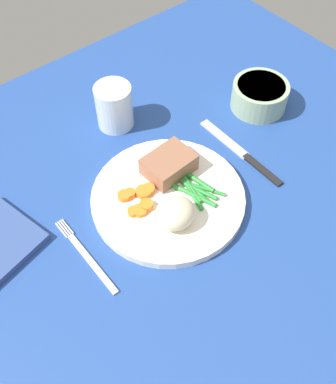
# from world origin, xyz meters

# --- Properties ---
(dining_table) EXTENTS (1.20, 0.90, 0.02)m
(dining_table) POSITION_xyz_m (0.00, 0.00, 0.01)
(dining_table) COLOR #234793
(dining_table) RESTS_ON ground
(dinner_plate) EXTENTS (0.26, 0.26, 0.02)m
(dinner_plate) POSITION_xyz_m (0.03, -0.01, 0.03)
(dinner_plate) COLOR white
(dinner_plate) RESTS_ON dining_table
(meat_portion) EXTENTS (0.09, 0.07, 0.04)m
(meat_portion) POSITION_xyz_m (0.07, 0.03, 0.05)
(meat_portion) COLOR #936047
(meat_portion) RESTS_ON dinner_plate
(mashed_potatoes) EXTENTS (0.07, 0.06, 0.04)m
(mashed_potatoes) POSITION_xyz_m (0.01, -0.06, 0.06)
(mashed_potatoes) COLOR beige
(mashed_potatoes) RESTS_ON dinner_plate
(carrot_slices) EXTENTS (0.07, 0.06, 0.01)m
(carrot_slices) POSITION_xyz_m (-0.01, 0.01, 0.04)
(carrot_slices) COLOR orange
(carrot_slices) RESTS_ON dinner_plate
(green_beans) EXTENTS (0.06, 0.10, 0.01)m
(green_beans) POSITION_xyz_m (0.07, -0.04, 0.04)
(green_beans) COLOR #2D8C38
(green_beans) RESTS_ON dinner_plate
(fork) EXTENTS (0.01, 0.17, 0.00)m
(fork) POSITION_xyz_m (-0.14, -0.02, 0.02)
(fork) COLOR silver
(fork) RESTS_ON dining_table
(knife) EXTENTS (0.02, 0.21, 0.01)m
(knife) POSITION_xyz_m (0.21, -0.02, 0.02)
(knife) COLOR black
(knife) RESTS_ON dining_table
(water_glass) EXTENTS (0.07, 0.07, 0.09)m
(water_glass) POSITION_xyz_m (0.07, 0.20, 0.06)
(water_glass) COLOR silver
(water_glass) RESTS_ON dining_table
(salad_bowl) EXTENTS (0.11, 0.11, 0.05)m
(salad_bowl) POSITION_xyz_m (0.32, 0.06, 0.05)
(salad_bowl) COLOR #99B28C
(salad_bowl) RESTS_ON dining_table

